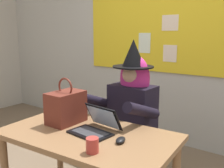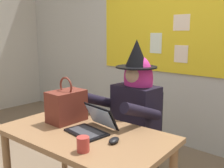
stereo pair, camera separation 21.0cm
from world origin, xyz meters
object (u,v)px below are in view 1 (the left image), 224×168
(computer_mouse, at_px, (121,140))
(handbag, at_px, (66,107))
(coffee_mug, at_px, (92,145))
(person_costumed, at_px, (129,106))
(desk_main, at_px, (88,145))
(laptop, at_px, (95,127))
(chair_at_desk, at_px, (135,130))

(computer_mouse, distance_m, handbag, 0.60)
(coffee_mug, bearing_deg, handbag, 151.55)
(person_costumed, distance_m, handbag, 0.60)
(desk_main, relative_size, laptop, 3.99)
(desk_main, relative_size, person_costumed, 0.96)
(computer_mouse, height_order, handbag, handbag)
(handbag, bearing_deg, coffee_mug, -28.45)
(chair_at_desk, relative_size, handbag, 2.39)
(laptop, height_order, computer_mouse, laptop)
(coffee_mug, bearing_deg, chair_at_desk, 105.74)
(computer_mouse, xyz_separation_m, handbag, (-0.59, 0.06, 0.12))
(desk_main, distance_m, handbag, 0.38)
(chair_at_desk, bearing_deg, desk_main, -2.16)
(laptop, relative_size, coffee_mug, 3.55)
(desk_main, distance_m, chair_at_desk, 0.74)
(chair_at_desk, height_order, computer_mouse, chair_at_desk)
(desk_main, bearing_deg, handbag, 166.99)
(desk_main, relative_size, handbag, 3.56)
(computer_mouse, bearing_deg, handbag, 158.83)
(laptop, distance_m, handbag, 0.34)
(laptop, distance_m, coffee_mug, 0.34)
(chair_at_desk, height_order, person_costumed, person_costumed)
(desk_main, xyz_separation_m, laptop, (0.04, 0.05, 0.14))
(laptop, xyz_separation_m, computer_mouse, (0.26, -0.04, -0.03))
(computer_mouse, relative_size, coffee_mug, 1.09)
(desk_main, bearing_deg, chair_at_desk, 92.22)
(chair_at_desk, height_order, handbag, handbag)
(person_costumed, bearing_deg, desk_main, 4.32)
(chair_at_desk, bearing_deg, coffee_mug, 11.37)
(chair_at_desk, xyz_separation_m, computer_mouse, (0.32, -0.72, 0.23))
(person_costumed, relative_size, laptop, 4.14)
(desk_main, bearing_deg, person_costumed, 92.29)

